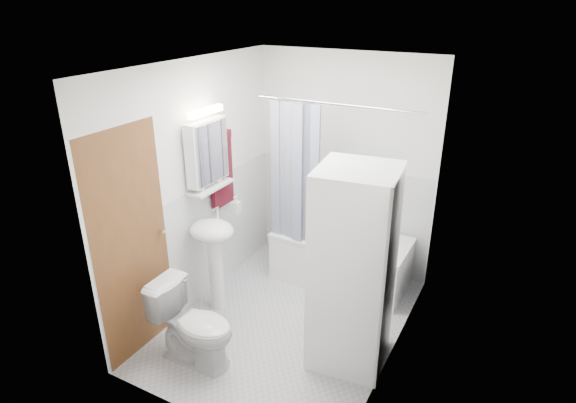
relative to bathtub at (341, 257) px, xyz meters
The scene contains 20 objects.
floor 0.98m from the bathtub, 99.71° to the right, with size 2.60×2.60×0.00m, color #BBBABF.
room_walls 1.51m from the bathtub, 99.71° to the right, with size 2.60×2.60×2.60m.
wainscot 0.71m from the bathtub, 104.10° to the right, with size 1.98×2.58×2.58m.
door 1.97m from the bathtub, 126.99° to the right, with size 0.05×2.00×2.00m.
bathtub is the anchor object (origin of this frame).
tub_spout 0.68m from the bathtub, 58.78° to the left, with size 0.04×0.04×0.12m, color silver.
curtain_rod 1.72m from the bathtub, 90.00° to the right, with size 0.02×0.02×1.61m, color silver.
shower_curtain 1.08m from the bathtub, 146.99° to the right, with size 0.55×0.02×1.45m.
sink 1.43m from the bathtub, 131.77° to the right, with size 0.44×0.37×1.04m.
medicine_cabinet 1.84m from the bathtub, 142.34° to the right, with size 0.13×0.50×0.71m.
shelf 1.61m from the bathtub, 141.95° to the right, with size 0.18×0.54×0.03m, color silver.
shower_caddy 0.94m from the bathtub, 52.00° to the left, with size 0.22×0.06×0.02m, color silver.
towel 1.59m from the bathtub, 152.52° to the right, with size 0.07×0.32×0.78m.
washer_dryer 1.32m from the bathtub, 64.30° to the right, with size 0.69×0.68×1.73m.
toilet 1.84m from the bathtub, 109.30° to the right, with size 0.41×0.73×0.71m, color white.
soap_pump 1.27m from the bathtub, 142.32° to the right, with size 0.08×0.17×0.08m, color gray.
shelf_bottle 1.71m from the bathtub, 137.20° to the right, with size 0.07×0.18×0.07m, color gray.
shelf_cup 1.59m from the bathtub, 146.25° to the right, with size 0.10×0.09×0.10m, color gray.
shampoo_a 1.00m from the bathtub, 58.97° to the left, with size 0.13×0.17×0.13m, color gray.
shampoo_b 1.01m from the bathtub, 45.68° to the left, with size 0.08×0.21×0.08m, color #2947A7.
Camera 1 is at (1.78, -3.34, 2.89)m, focal length 30.00 mm.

